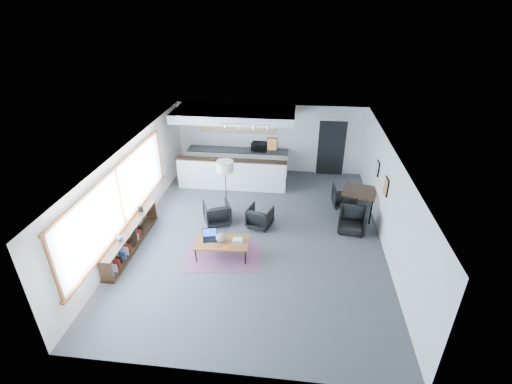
# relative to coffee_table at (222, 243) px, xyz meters

# --- Properties ---
(room) EXTENTS (7.02, 9.02, 2.62)m
(room) POSITION_rel_coffee_table_xyz_m (0.79, 1.10, 0.89)
(room) COLOR #464648
(room) RESTS_ON ground
(window) EXTENTS (0.10, 5.95, 1.66)m
(window) POSITION_rel_coffee_table_xyz_m (-2.68, 0.20, 1.04)
(window) COLOR #8CBFFF
(window) RESTS_ON room
(console) EXTENTS (0.35, 3.00, 0.80)m
(console) POSITION_rel_coffee_table_xyz_m (-2.51, 0.05, -0.09)
(console) COLOR black
(console) RESTS_ON floor
(kitchenette) EXTENTS (4.20, 1.96, 2.60)m
(kitchenette) POSITION_rel_coffee_table_xyz_m (-0.41, 4.81, 0.96)
(kitchenette) COLOR white
(kitchenette) RESTS_ON floor
(doorway) EXTENTS (1.10, 0.12, 2.15)m
(doorway) POSITION_rel_coffee_table_xyz_m (3.09, 5.52, 0.66)
(doorway) COLOR black
(doorway) RESTS_ON room
(track_light) EXTENTS (1.60, 0.07, 0.15)m
(track_light) POSITION_rel_coffee_table_xyz_m (0.20, 3.30, 2.11)
(track_light) COLOR silver
(track_light) RESTS_ON room
(wall_art_lower) EXTENTS (0.03, 0.38, 0.48)m
(wall_art_lower) POSITION_rel_coffee_table_xyz_m (4.25, 1.50, 1.14)
(wall_art_lower) COLOR black
(wall_art_lower) RESTS_ON room
(wall_art_upper) EXTENTS (0.03, 0.34, 0.44)m
(wall_art_upper) POSITION_rel_coffee_table_xyz_m (4.25, 2.80, 1.09)
(wall_art_upper) COLOR black
(wall_art_upper) RESTS_ON room
(kilim_rug) EXTENTS (2.14, 1.58, 0.01)m
(kilim_rug) POSITION_rel_coffee_table_xyz_m (0.00, -0.00, -0.41)
(kilim_rug) COLOR #65364F
(kilim_rug) RESTS_ON floor
(coffee_table) EXTENTS (1.41, 0.81, 0.45)m
(coffee_table) POSITION_rel_coffee_table_xyz_m (0.00, 0.00, 0.00)
(coffee_table) COLOR brown
(coffee_table) RESTS_ON floor
(laptop) EXTENTS (0.43, 0.38, 0.26)m
(laptop) POSITION_rel_coffee_table_xyz_m (-0.34, 0.12, 0.11)
(laptop) COLOR black
(laptop) RESTS_ON coffee_table
(ceramic_pot) EXTENTS (0.26, 0.26, 0.26)m
(ceramic_pot) POSITION_rel_coffee_table_xyz_m (-0.02, -0.01, 0.16)
(ceramic_pot) COLOR gray
(ceramic_pot) RESTS_ON coffee_table
(book_stack) EXTENTS (0.30, 0.25, 0.08)m
(book_stack) POSITION_rel_coffee_table_xyz_m (0.41, 0.06, 0.07)
(book_stack) COLOR silver
(book_stack) RESTS_ON coffee_table
(coaster) EXTENTS (0.13, 0.13, 0.01)m
(coaster) POSITION_rel_coffee_table_xyz_m (0.15, -0.23, 0.04)
(coaster) COLOR #E5590C
(coaster) RESTS_ON coffee_table
(armchair_left) EXTENTS (0.95, 0.92, 0.76)m
(armchair_left) POSITION_rel_coffee_table_xyz_m (-0.47, 1.57, -0.04)
(armchair_left) COLOR black
(armchair_left) RESTS_ON floor
(armchair_right) EXTENTS (0.82, 0.79, 0.69)m
(armchair_right) POSITION_rel_coffee_table_xyz_m (0.83, 1.55, -0.07)
(armchair_right) COLOR black
(armchair_right) RESTS_ON floor
(floor_lamp) EXTENTS (0.60, 0.60, 1.77)m
(floor_lamp) POSITION_rel_coffee_table_xyz_m (-0.29, 2.18, 1.12)
(floor_lamp) COLOR black
(floor_lamp) RESTS_ON floor
(dining_table) EXTENTS (1.21, 1.21, 0.83)m
(dining_table) POSITION_rel_coffee_table_xyz_m (3.79, 2.56, 0.34)
(dining_table) COLOR black
(dining_table) RESTS_ON floor
(dining_chair_near) EXTENTS (0.73, 0.69, 0.67)m
(dining_chair_near) POSITION_rel_coffee_table_xyz_m (3.51, 1.59, -0.08)
(dining_chair_near) COLOR black
(dining_chair_near) RESTS_ON floor
(dining_chair_far) EXTENTS (0.65, 0.62, 0.63)m
(dining_chair_far) POSITION_rel_coffee_table_xyz_m (3.42, 3.08, -0.10)
(dining_chair_far) COLOR black
(dining_chair_far) RESTS_ON floor
(microwave) EXTENTS (0.59, 0.37, 0.38)m
(microwave) POSITION_rel_coffee_table_xyz_m (0.40, 5.25, 0.71)
(microwave) COLOR black
(microwave) RESTS_ON kitchenette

